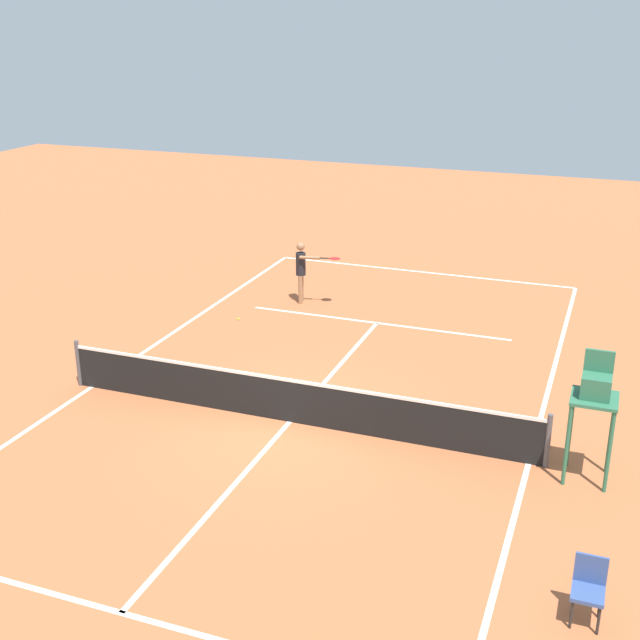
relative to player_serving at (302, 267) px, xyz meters
name	(u,v)px	position (x,y,z in m)	size (l,w,h in m)	color
ground_plane	(290,422)	(-2.50, 7.00, -1.07)	(60.00, 60.00, 0.00)	#B76038
court_lines	(290,422)	(-2.50, 7.00, -1.07)	(9.69, 22.41, 0.01)	white
tennis_net	(290,400)	(-2.50, 7.00, -0.58)	(10.29, 0.10, 1.07)	#4C4C51
player_serving	(302,267)	(0.00, 0.00, 0.00)	(1.34, 0.45, 1.79)	#9E704C
tennis_ball	(238,319)	(1.11, 1.98, -1.04)	(0.07, 0.07, 0.07)	#CCE033
umpire_chair	(595,397)	(-8.30, 7.14, 0.53)	(0.80, 0.80, 2.41)	#2D6B4C
courtside_chair_near	(589,587)	(-8.55, 11.00, -0.54)	(0.44, 0.46, 0.95)	#262626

